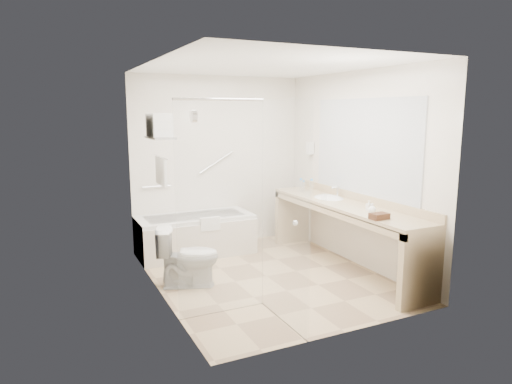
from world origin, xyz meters
name	(u,v)px	position (x,y,z in m)	size (l,w,h in m)	color
floor	(267,276)	(0.00, 0.00, 0.00)	(3.20, 3.20, 0.00)	tan
ceiling	(267,66)	(0.00, 0.00, 2.50)	(2.60, 3.20, 0.10)	white
wall_back	(219,162)	(0.00, 1.60, 1.25)	(2.60, 0.10, 2.50)	silver
wall_front	(350,198)	(0.00, -1.60, 1.25)	(2.60, 0.10, 2.50)	silver
wall_left	(157,182)	(-1.30, 0.00, 1.25)	(0.10, 3.20, 2.50)	silver
wall_right	(356,169)	(1.30, 0.00, 1.25)	(0.10, 3.20, 2.50)	silver
bathtub	(195,235)	(-0.50, 1.24, 0.28)	(1.60, 0.73, 0.59)	silver
grab_bar_short	(157,186)	(-0.95, 1.56, 0.95)	(0.03, 0.03, 0.40)	silver
grab_bar_long	(216,162)	(-0.05, 1.56, 1.25)	(0.03, 0.03, 0.60)	silver
shower_enclosure	(251,211)	(-0.63, -0.93, 1.07)	(0.96, 0.91, 2.11)	silver
towel_shelf	(160,133)	(-1.17, 0.35, 1.75)	(0.24, 0.55, 0.81)	silver
vanity_counter	(344,219)	(1.02, -0.15, 0.64)	(0.55, 2.70, 0.95)	tan
sink	(329,200)	(1.05, 0.25, 0.82)	(0.40, 0.52, 0.14)	silver
faucet	(338,191)	(1.20, 0.25, 0.93)	(0.03, 0.03, 0.14)	silver
mirror	(364,147)	(1.29, -0.15, 1.55)	(0.02, 2.00, 1.20)	silver
hairdryer_unit	(310,148)	(1.25, 1.05, 1.45)	(0.08, 0.10, 0.18)	silver
toilet	(188,257)	(-0.95, 0.12, 0.34)	(0.39, 0.70, 0.69)	silver
amenity_basket	(379,216)	(0.84, -1.01, 0.88)	(0.20, 0.13, 0.07)	#4C2D1B
soap_bottle_a	(369,208)	(1.03, -0.61, 0.88)	(0.05, 0.12, 0.05)	silver
soap_bottle_b	(372,209)	(0.96, -0.75, 0.89)	(0.09, 0.11, 0.09)	silver
water_bottle_left	(301,186)	(0.94, 0.78, 0.94)	(0.06, 0.06, 0.20)	silver
water_bottle_mid	(303,187)	(0.98, 0.78, 0.93)	(0.05, 0.05, 0.17)	silver
water_bottle_right	(311,187)	(1.03, 0.65, 0.94)	(0.06, 0.06, 0.21)	silver
drinking_glass_near	(308,194)	(0.83, 0.42, 0.89)	(0.06, 0.06, 0.08)	silver
drinking_glass_far	(324,197)	(0.87, 0.08, 0.90)	(0.07, 0.07, 0.10)	silver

